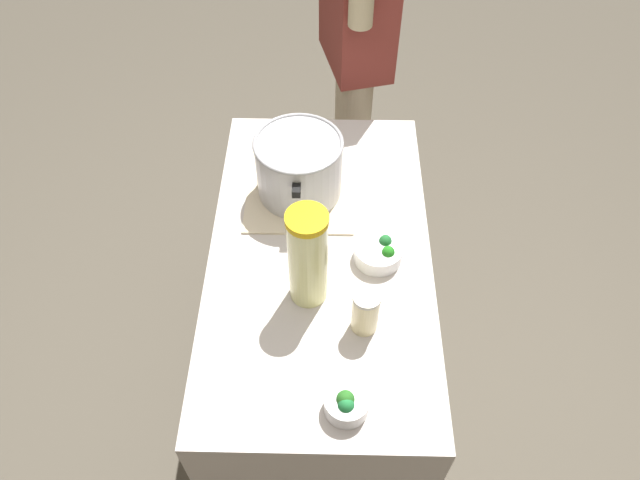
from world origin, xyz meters
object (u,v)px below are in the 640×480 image
object	(u,v)px
cooking_pot	(299,166)
broccoli_bowl_front	(346,403)
mason_jar	(365,311)
lemonade_pitcher	(308,258)
person_cook	(355,56)
broccoli_bowl_center	(379,252)

from	to	relation	value
cooking_pot	broccoli_bowl_front	xyz separation A→B (m)	(-0.72, -0.14, -0.08)
mason_jar	broccoli_bowl_front	bearing A→B (deg)	167.97
lemonade_pitcher	broccoli_bowl_front	world-z (taller)	lemonade_pitcher
cooking_pot	person_cook	world-z (taller)	person_cook
cooking_pot	lemonade_pitcher	bearing A→B (deg)	-174.10
mason_jar	person_cook	bearing A→B (deg)	0.28
cooking_pot	broccoli_bowl_front	size ratio (longest dim) A/B	3.12
cooking_pot	broccoli_bowl_center	xyz separation A→B (m)	(-0.26, -0.24, -0.08)
mason_jar	person_cook	distance (m)	1.13
person_cook	cooking_pot	bearing A→B (deg)	164.13
lemonade_pitcher	person_cook	size ratio (longest dim) A/B	0.19
broccoli_bowl_center	lemonade_pitcher	bearing A→B (deg)	122.18
broccoli_bowl_center	cooking_pot	bearing A→B (deg)	42.20
lemonade_pitcher	mason_jar	world-z (taller)	lemonade_pitcher
cooking_pot	person_cook	bearing A→B (deg)	-15.87
broccoli_bowl_front	mason_jar	bearing A→B (deg)	-12.03
broccoli_bowl_center	person_cook	bearing A→B (deg)	3.36
mason_jar	lemonade_pitcher	bearing A→B (deg)	55.69
cooking_pot	mason_jar	bearing A→B (deg)	-158.78
person_cook	mason_jar	bearing A→B (deg)	-179.72
broccoli_bowl_front	person_cook	bearing A→B (deg)	-1.84
lemonade_pitcher	person_cook	xyz separation A→B (m)	(1.03, -0.14, -0.10)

